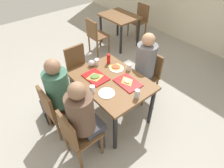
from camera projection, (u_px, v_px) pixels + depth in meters
The scene contains 26 objects.
ground_plane at pixel (112, 115), 3.20m from camera, with size 10.00×10.00×0.02m, color #9E998E.
main_table at pixel (112, 85), 2.77m from camera, with size 1.11×0.84×0.76m.
chair_near_left at pixel (55, 108), 2.65m from camera, with size 0.40×0.40×0.84m.
chair_near_right at pixel (76, 134), 2.32m from camera, with size 0.40×0.40×0.84m.
chair_far_side at pixel (148, 73), 3.26m from camera, with size 0.40×0.40×0.84m.
chair_left_end at pixel (79, 66), 3.42m from camera, with size 0.40×0.40×0.84m.
person_in_red at pixel (61, 91), 2.55m from camera, with size 0.32×0.42×1.25m.
person_in_brown_jacket at pixel (84, 115), 2.23m from camera, with size 0.32×0.42×1.25m.
person_far_side at pixel (144, 64), 3.04m from camera, with size 0.32×0.42×1.25m.
tray_red_near at pixel (96, 77), 2.74m from camera, with size 0.36×0.26×0.02m, color #B21414.
tray_red_far at pixel (128, 83), 2.65m from camera, with size 0.36×0.26×0.02m, color #B21414.
paper_plate_center at pixel (117, 68), 2.91m from camera, with size 0.22×0.22×0.01m, color white.
paper_plate_near_edge at pixel (107, 93), 2.49m from camera, with size 0.22×0.22×0.01m, color white.
pizza_slice_a at pixel (95, 77), 2.72m from camera, with size 0.21×0.23×0.02m.
pizza_slice_b at pixel (127, 81), 2.65m from camera, with size 0.20×0.17×0.02m.
pizza_slice_c at pixel (116, 67), 2.92m from camera, with size 0.25×0.24×0.02m.
plastic_cup_a at pixel (129, 67), 2.86m from camera, with size 0.07×0.07×0.10m, color white.
plastic_cup_b at pixel (92, 89), 2.48m from camera, with size 0.07×0.07×0.10m, color white.
plastic_cup_c at pixel (97, 62), 2.96m from camera, with size 0.07×0.07×0.10m, color white.
soda_can at pixel (137, 94), 2.40m from camera, with size 0.07×0.07×0.12m, color #B7BCC6.
condiment_bottle at pixel (109, 59), 2.97m from camera, with size 0.06×0.06×0.16m, color red.
foil_bundle at pixel (91, 63), 2.94m from camera, with size 0.10×0.10×0.10m, color silver.
handbag at pixel (49, 111), 3.07m from camera, with size 0.32×0.16×0.28m, color black.
background_table at pixel (119, 21), 4.64m from camera, with size 0.90×0.70×0.76m.
background_chair_near at pixel (95, 34), 4.37m from camera, with size 0.40×0.40×0.84m.
background_chair_far at pixel (140, 18), 5.08m from camera, with size 0.40×0.40×0.84m.
Camera 1 is at (1.60, -1.33, 2.48)m, focal length 30.42 mm.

